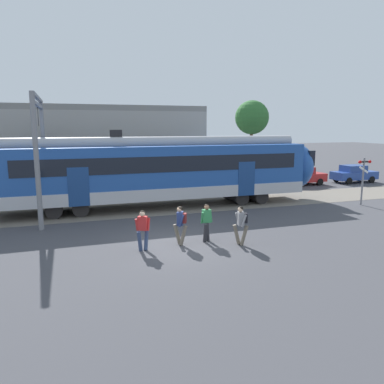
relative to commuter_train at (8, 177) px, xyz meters
name	(u,v)px	position (x,y,z in m)	size (l,w,h in m)	color
ground_plane	(177,245)	(7.30, -7.42, -2.25)	(160.00, 160.00, 0.00)	#424247
commuter_train	(8,177)	(0.00, 0.00, 0.00)	(38.05, 3.07, 4.73)	silver
pedestrian_red	(143,227)	(5.79, -7.73, -1.26)	(0.66, 0.56, 1.67)	navy
pedestrian_navy	(181,222)	(7.44, -7.48, -1.26)	(0.58, 0.65, 1.67)	#6B6051
pedestrian_green	(206,219)	(8.62, -7.39, -1.26)	(0.55, 0.63, 1.67)	#28282D
pedestrian_grey	(241,222)	(9.84, -8.29, -1.26)	(0.61, 0.61, 1.67)	#6B6051
parked_car_red	(302,176)	(21.84, 4.80, -1.47)	(4.07, 1.89, 1.54)	#B22323
parked_car_blue	(354,174)	(27.09, 4.60, -1.47)	(4.03, 1.81, 1.54)	#284799
catenary_gantry	(40,138)	(1.71, 0.00, 2.06)	(0.24, 6.64, 6.53)	gray
crossing_signal	(363,174)	(20.64, -3.38, -0.24)	(0.96, 0.21, 3.00)	gray
background_building	(73,150)	(3.51, 7.10, 0.95)	(19.21, 5.00, 9.20)	gray
street_tree_right	(252,118)	(20.75, 12.07, 3.49)	(3.36, 3.36, 7.47)	brown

